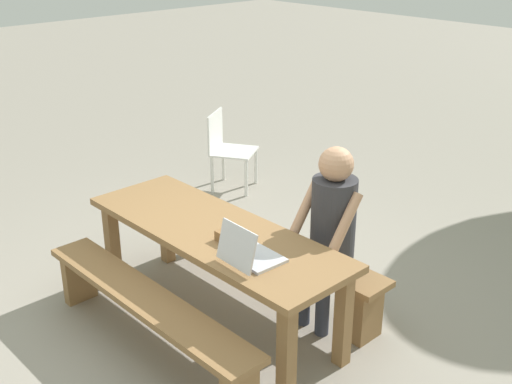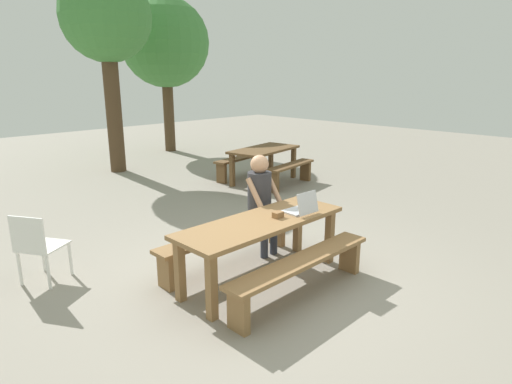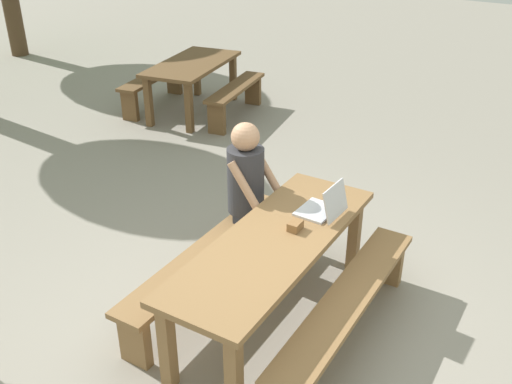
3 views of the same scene
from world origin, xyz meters
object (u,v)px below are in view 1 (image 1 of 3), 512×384
object	(u,v)px
picnic_table_front	(215,242)
laptop	(249,253)
plastic_chair	(227,148)
small_pouch	(225,236)
person_seated	(330,223)

from	to	relation	value
picnic_table_front	laptop	world-z (taller)	laptop
picnic_table_front	plastic_chair	size ratio (longest dim) A/B	2.52
small_pouch	plastic_chair	xyz separation A→B (m)	(-2.05, 1.80, -0.32)
picnic_table_front	small_pouch	xyz separation A→B (m)	(0.19, -0.07, 0.14)
small_pouch	plastic_chair	size ratio (longest dim) A/B	0.14
picnic_table_front	plastic_chair	distance (m)	2.54
picnic_table_front	laptop	distance (m)	0.57
person_seated	laptop	bearing A→B (deg)	-93.96
picnic_table_front	laptop	bearing A→B (deg)	-16.56
picnic_table_front	small_pouch	size ratio (longest dim) A/B	17.41
laptop	small_pouch	xyz separation A→B (m)	(-0.32, 0.08, -0.03)
laptop	picnic_table_front	bearing A→B (deg)	-13.75
picnic_table_front	person_seated	xyz separation A→B (m)	(0.57, 0.57, 0.16)
small_pouch	person_seated	distance (m)	0.74
laptop	small_pouch	distance (m)	0.33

